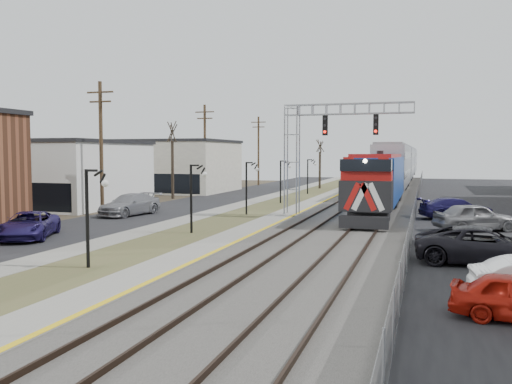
% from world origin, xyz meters
% --- Properties ---
extents(ground, '(160.00, 160.00, 0.00)m').
position_xyz_m(ground, '(0.00, 0.00, 0.00)').
color(ground, '#473D2D').
rests_on(ground, ground).
extents(street_west, '(7.00, 120.00, 0.04)m').
position_xyz_m(street_west, '(-11.50, 35.00, 0.02)').
color(street_west, black).
rests_on(street_west, ground).
extents(sidewalk, '(2.00, 120.00, 0.08)m').
position_xyz_m(sidewalk, '(-7.00, 35.00, 0.04)').
color(sidewalk, gray).
rests_on(sidewalk, ground).
extents(grass_median, '(4.00, 120.00, 0.06)m').
position_xyz_m(grass_median, '(-4.00, 35.00, 0.03)').
color(grass_median, '#494F2A').
rests_on(grass_median, ground).
extents(platform, '(2.00, 120.00, 0.24)m').
position_xyz_m(platform, '(-1.00, 35.00, 0.12)').
color(platform, gray).
rests_on(platform, ground).
extents(ballast_bed, '(8.00, 120.00, 0.20)m').
position_xyz_m(ballast_bed, '(4.00, 35.00, 0.10)').
color(ballast_bed, '#595651').
rests_on(ballast_bed, ground).
extents(platform_edge, '(0.24, 120.00, 0.01)m').
position_xyz_m(platform_edge, '(-0.12, 35.00, 0.24)').
color(platform_edge, gold).
rests_on(platform_edge, platform).
extents(track_near, '(1.58, 120.00, 0.15)m').
position_xyz_m(track_near, '(2.00, 35.00, 0.28)').
color(track_near, '#2D2119').
rests_on(track_near, ballast_bed).
extents(track_far, '(1.58, 120.00, 0.15)m').
position_xyz_m(track_far, '(5.50, 35.00, 0.28)').
color(track_far, '#2D2119').
rests_on(track_far, ballast_bed).
extents(train, '(3.00, 85.85, 5.33)m').
position_xyz_m(train, '(5.50, 65.17, 2.92)').
color(train, '#143FA3').
rests_on(train, ground).
extents(signal_gantry, '(9.00, 1.07, 8.15)m').
position_xyz_m(signal_gantry, '(1.22, 27.99, 5.59)').
color(signal_gantry, gray).
rests_on(signal_gantry, ground).
extents(lampposts, '(0.14, 62.14, 4.00)m').
position_xyz_m(lampposts, '(-4.00, 18.29, 2.00)').
color(lampposts, black).
rests_on(lampposts, ground).
extents(utility_poles, '(0.28, 80.28, 10.00)m').
position_xyz_m(utility_poles, '(-14.50, 25.00, 5.00)').
color(utility_poles, '#4C3823').
rests_on(utility_poles, ground).
extents(fence, '(0.04, 120.00, 1.60)m').
position_xyz_m(fence, '(8.20, 35.00, 0.80)').
color(fence, gray).
rests_on(fence, ground).
extents(buildings_west, '(14.00, 67.00, 7.00)m').
position_xyz_m(buildings_west, '(-21.00, 24.21, 3.01)').
color(buildings_west, beige).
rests_on(buildings_west, ground).
extents(bare_trees, '(12.30, 42.30, 5.95)m').
position_xyz_m(bare_trees, '(-12.66, 38.91, 2.70)').
color(bare_trees, '#382D23').
rests_on(bare_trees, ground).
extents(car_lot_c, '(5.62, 2.65, 1.55)m').
position_xyz_m(car_lot_c, '(11.22, 13.55, 0.78)').
color(car_lot_c, black).
rests_on(car_lot_c, ground).
extents(car_lot_d, '(5.54, 3.66, 1.49)m').
position_xyz_m(car_lot_d, '(10.95, 29.80, 0.75)').
color(car_lot_d, '#1C1650').
rests_on(car_lot_d, ground).
extents(car_lot_e, '(5.22, 3.76, 1.65)m').
position_xyz_m(car_lot_e, '(11.69, 23.95, 0.82)').
color(car_lot_e, slate).
rests_on(car_lot_e, ground).
extents(car_street_a, '(4.30, 5.67, 1.43)m').
position_xyz_m(car_street_a, '(-11.63, 13.64, 0.72)').
color(car_street_a, '#201752').
rests_on(car_street_a, ground).
extents(car_street_b, '(3.14, 5.80, 1.60)m').
position_xyz_m(car_street_b, '(-12.19, 25.06, 0.80)').
color(car_street_b, gray).
rests_on(car_street_b, ground).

